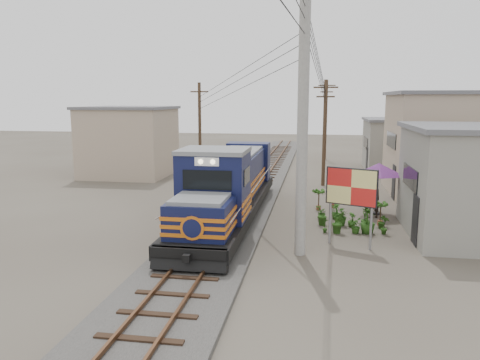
% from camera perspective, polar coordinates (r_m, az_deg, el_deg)
% --- Properties ---
extents(ground, '(120.00, 120.00, 0.00)m').
position_cam_1_polar(ground, '(18.85, -3.45, -7.97)').
color(ground, '#473F35').
rests_on(ground, ground).
extents(ballast, '(3.60, 70.00, 0.16)m').
position_cam_1_polar(ballast, '(28.36, 1.02, -1.70)').
color(ballast, '#595651').
rests_on(ballast, ground).
extents(track, '(1.15, 70.00, 0.12)m').
position_cam_1_polar(track, '(28.32, 1.02, -1.34)').
color(track, '#51331E').
rests_on(track, ground).
extents(locomotive, '(2.72, 14.79, 3.66)m').
position_cam_1_polar(locomotive, '(22.16, -1.26, -0.91)').
color(locomotive, black).
rests_on(locomotive, ground).
extents(utility_pole_main, '(0.40, 0.40, 10.00)m').
position_cam_1_polar(utility_pole_main, '(17.01, 7.66, 7.19)').
color(utility_pole_main, '#9E9B93').
rests_on(utility_pole_main, ground).
extents(wooden_pole_mid, '(1.60, 0.24, 7.00)m').
position_cam_1_polar(wooden_pole_mid, '(31.56, 10.27, 5.93)').
color(wooden_pole_mid, '#4C3826').
rests_on(wooden_pole_mid, ground).
extents(wooden_pole_far, '(1.60, 0.24, 7.50)m').
position_cam_1_polar(wooden_pole_far, '(45.53, 10.42, 7.41)').
color(wooden_pole_far, '#4C3826').
rests_on(wooden_pole_far, ground).
extents(wooden_pole_left, '(1.60, 0.24, 7.00)m').
position_cam_1_polar(wooden_pole_left, '(36.68, -4.93, 6.58)').
color(wooden_pole_left, '#4C3826').
rests_on(wooden_pole_left, ground).
extents(power_lines, '(9.65, 19.00, 3.30)m').
position_cam_1_polar(power_lines, '(26.37, 0.27, 13.78)').
color(power_lines, black).
rests_on(power_lines, ground).
extents(shophouse_mid, '(8.40, 7.35, 6.20)m').
position_cam_1_polar(shophouse_mid, '(30.80, 25.36, 3.98)').
color(shophouse_mid, tan).
rests_on(shophouse_mid, ground).
extents(shophouse_back, '(6.30, 6.30, 4.20)m').
position_cam_1_polar(shophouse_back, '(40.27, 19.35, 4.11)').
color(shophouse_back, gray).
rests_on(shophouse_back, ground).
extents(shophouse_left, '(6.30, 6.30, 5.20)m').
position_cam_1_polar(shophouse_left, '(36.44, -13.35, 4.64)').
color(shophouse_left, tan).
rests_on(shophouse_left, ground).
extents(billboard, '(1.92, 0.88, 3.13)m').
position_cam_1_polar(billboard, '(18.65, 13.42, -1.11)').
color(billboard, '#99999E').
rests_on(billboard, ground).
extents(market_umbrella, '(2.38, 2.38, 2.62)m').
position_cam_1_polar(market_umbrella, '(24.31, 16.57, 1.27)').
color(market_umbrella, black).
rests_on(market_umbrella, ground).
extents(vendor, '(0.77, 0.66, 1.80)m').
position_cam_1_polar(vendor, '(23.72, 15.99, -2.35)').
color(vendor, black).
rests_on(vendor, ground).
extents(plant_nursery, '(3.28, 3.03, 1.12)m').
position_cam_1_polar(plant_nursery, '(21.70, 13.03, -4.54)').
color(plant_nursery, '#275418').
rests_on(plant_nursery, ground).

